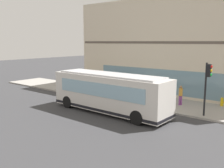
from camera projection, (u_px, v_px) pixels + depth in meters
name	position (u px, v px, depth m)	size (l,w,h in m)	color
ground	(113.00, 113.00, 19.82)	(120.00, 120.00, 0.00)	#38383A
sidewalk_curb	(146.00, 100.00, 23.69)	(4.91, 40.00, 0.15)	#9E9991
building_corner	(177.00, 47.00, 27.77)	(7.83, 21.06, 9.84)	beige
city_bus_nearside	(109.00, 93.00, 19.75)	(2.75, 10.08, 3.07)	silver
traffic_light_near_corner	(208.00, 79.00, 18.05)	(0.32, 0.49, 3.88)	black
fire_hydrant	(222.00, 102.00, 21.29)	(0.35, 0.35, 0.74)	yellow
pedestrian_by_light_pole	(111.00, 85.00, 26.35)	(0.32, 0.32, 1.61)	silver
pedestrian_near_hydrant	(181.00, 94.00, 21.46)	(0.32, 0.32, 1.69)	#8C3F8C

